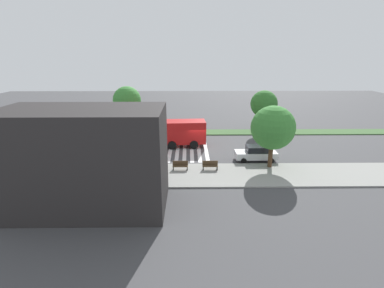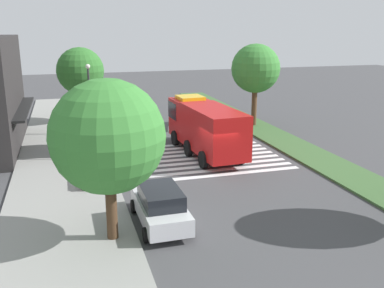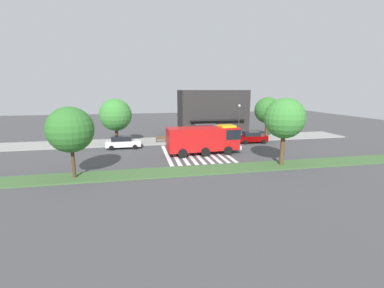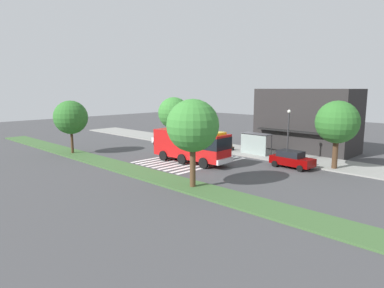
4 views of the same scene
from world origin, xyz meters
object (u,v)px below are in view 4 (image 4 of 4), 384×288
bench_near_shelter (228,146)px  street_lamp (288,131)px  bus_stop_shelter (255,140)px  sidewalk_tree_far_west (174,113)px  bench_west_of_shelter (210,144)px  sidewalk_tree_center (337,122)px  median_tree_west (193,126)px  parked_car_mid (292,159)px  median_tree_far_west (71,117)px  parked_car_west (167,139)px  fire_truck (193,145)px

bench_near_shelter → street_lamp: size_ratio=0.29×
bus_stop_shelter → sidewalk_tree_far_west: size_ratio=0.54×
bus_stop_shelter → bench_near_shelter: size_ratio=2.19×
street_lamp → sidewalk_tree_far_west: (-18.37, 0.40, 0.95)m
bench_near_shelter → bench_west_of_shelter: 3.09m
bus_stop_shelter → street_lamp: bearing=-12.5°
sidewalk_tree_center → sidewalk_tree_far_west: bearing=-180.0°
bus_stop_shelter → median_tree_west: size_ratio=0.50×
parked_car_mid → median_tree_far_west: size_ratio=0.69×
bus_stop_shelter → bench_near_shelter: 4.20m
parked_car_west → sidewalk_tree_far_west: sidewalk_tree_far_west is taller
sidewalk_tree_far_west → sidewalk_tree_center: bearing=0.0°
bench_near_shelter → sidewalk_tree_center: sidewalk_tree_center is taller
parked_car_mid → sidewalk_tree_center: bearing=35.7°
bench_near_shelter → fire_truck: bearing=-78.1°
fire_truck → median_tree_far_west: bearing=-157.7°
bus_stop_shelter → median_tree_far_west: size_ratio=0.55×
sidewalk_tree_far_west → median_tree_west: 22.77m
parked_car_west → parked_car_mid: (18.93, 0.00, -0.01)m
bench_near_shelter → median_tree_far_west: (-12.19, -14.90, 3.88)m
parked_car_west → bench_west_of_shelter: bearing=27.2°
parked_car_west → sidewalk_tree_center: (22.33, 2.20, 3.77)m
parked_car_mid → median_tree_far_west: (-22.59, -12.05, 3.59)m
parked_car_west → sidewalk_tree_far_west: 4.25m
street_lamp → median_tree_far_west: 25.24m
bus_stop_shelter → bench_west_of_shelter: 7.21m
bus_stop_shelter → bench_near_shelter: bus_stop_shelter is taller
parked_car_mid → bench_near_shelter: size_ratio=2.73×
median_tree_west → parked_car_mid: bearing=80.0°
fire_truck → median_tree_west: 9.86m
fire_truck → parked_car_west: bearing=149.1°
bench_west_of_shelter → sidewalk_tree_far_west: 7.47m
bench_near_shelter → median_tree_far_west: bearing=-129.3°
fire_truck → median_tree_far_west: median_tree_far_west is taller
street_lamp → median_tree_west: bearing=-92.6°
bench_west_of_shelter → parked_car_west: bearing=-152.3°
fire_truck → bench_near_shelter: 8.48m
parked_car_mid → street_lamp: street_lamp is taller
parked_car_west → street_lamp: bearing=5.4°
median_tree_far_west → street_lamp: bearing=33.3°
sidewalk_tree_center → street_lamp: bearing=-175.3°
street_lamp → sidewalk_tree_far_west: size_ratio=0.85×
parked_car_mid → bus_stop_shelter: 7.09m
sidewalk_tree_center → median_tree_far_west: 29.65m
median_tree_far_west → bus_stop_shelter: bearing=42.7°
parked_car_mid → parked_car_west: bearing=-177.2°
parked_car_west → sidewalk_tree_center: sidewalk_tree_center is taller
bench_near_shelter → median_tree_west: 17.61m
street_lamp → sidewalk_tree_center: sidewalk_tree_center is taller
street_lamp → median_tree_west: median_tree_west is taller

